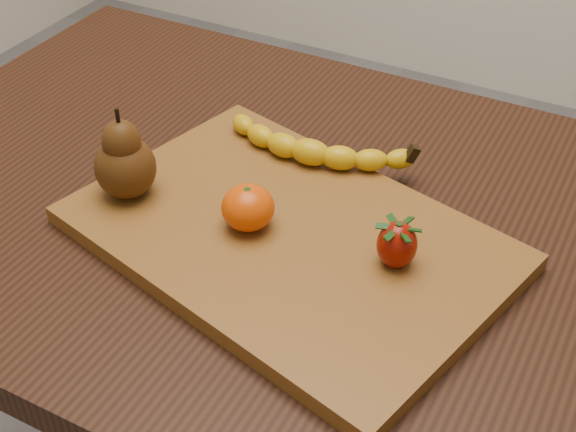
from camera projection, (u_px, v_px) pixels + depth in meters
The scene contains 6 objects.
table at pixel (264, 262), 0.99m from camera, with size 1.00×0.70×0.76m.
cutting_board at pixel (288, 238), 0.86m from camera, with size 0.45×0.30×0.02m, color brown.
banana at pixel (310, 152), 0.94m from camera, with size 0.20×0.05×0.03m, color #DEB00A, non-canonical shape.
pear at pixel (123, 153), 0.87m from camera, with size 0.07×0.07×0.11m, color #48280B, non-canonical shape.
mandarin at pixel (248, 207), 0.84m from camera, with size 0.06×0.06×0.05m, color #DE4602.
strawberry at pixel (397, 243), 0.80m from camera, with size 0.04×0.04×0.05m, color #870F03, non-canonical shape.
Camera 1 is at (0.37, -0.64, 1.32)m, focal length 50.00 mm.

